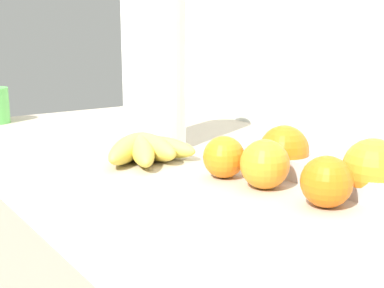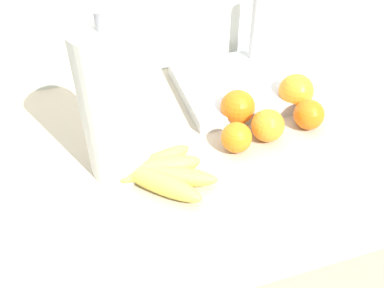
# 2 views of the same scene
# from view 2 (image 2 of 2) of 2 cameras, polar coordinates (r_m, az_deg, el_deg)

# --- Properties ---
(counter) EXTENTS (1.52, 0.66, 0.90)m
(counter) POSITION_cam_2_polar(r_m,az_deg,el_deg) (1.29, 3.47, -15.18)
(counter) COLOR #ADA08C
(counter) RESTS_ON ground
(wall_back) EXTENTS (1.92, 0.06, 1.30)m
(wall_back) POSITION_cam_2_polar(r_m,az_deg,el_deg) (1.37, -1.48, 1.71)
(wall_back) COLOR silver
(wall_back) RESTS_ON ground
(banana_bunch) EXTENTS (0.20, 0.18, 0.04)m
(banana_bunch) POSITION_cam_2_polar(r_m,az_deg,el_deg) (0.85, -4.14, -3.79)
(banana_bunch) COLOR #DEC54C
(banana_bunch) RESTS_ON counter
(orange_back_right) EXTENTS (0.08, 0.08, 0.08)m
(orange_back_right) POSITION_cam_2_polar(r_m,az_deg,el_deg) (1.05, 13.33, 6.68)
(orange_back_right) COLOR orange
(orange_back_right) RESTS_ON counter
(orange_back_left) EXTENTS (0.06, 0.06, 0.06)m
(orange_back_left) POSITION_cam_2_polar(r_m,az_deg,el_deg) (0.91, 5.78, 0.84)
(orange_back_left) COLOR orange
(orange_back_left) RESTS_ON counter
(orange_center) EXTENTS (0.07, 0.07, 0.07)m
(orange_center) POSITION_cam_2_polar(r_m,az_deg,el_deg) (0.95, 9.79, 2.38)
(orange_center) COLOR orange
(orange_center) RESTS_ON counter
(orange_right) EXTENTS (0.08, 0.08, 0.08)m
(orange_right) POSITION_cam_2_polar(r_m,az_deg,el_deg) (0.98, 5.95, 4.79)
(orange_right) COLOR orange
(orange_right) RESTS_ON counter
(orange_far_right) EXTENTS (0.07, 0.07, 0.07)m
(orange_far_right) POSITION_cam_2_polar(r_m,az_deg,el_deg) (1.00, 14.93, 3.69)
(orange_far_right) COLOR orange
(orange_far_right) RESTS_ON counter
(paper_towel_roll) EXTENTS (0.12, 0.12, 0.33)m
(paper_towel_roll) POSITION_cam_2_polar(r_m,az_deg,el_deg) (0.81, -10.17, 4.83)
(paper_towel_roll) COLOR white
(paper_towel_roll) RESTS_ON counter
(sink_basin) EXTENTS (0.44, 0.26, 0.21)m
(sink_basin) POSITION_cam_2_polar(r_m,az_deg,el_deg) (1.12, 9.59, 8.31)
(sink_basin) COLOR #B7BABF
(sink_basin) RESTS_ON counter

